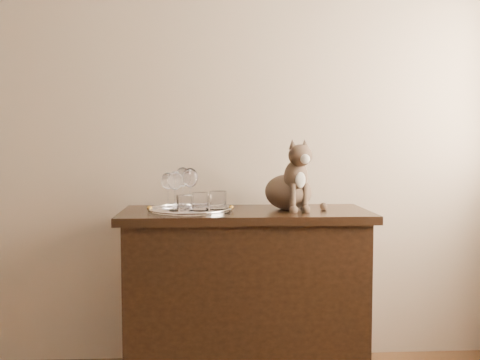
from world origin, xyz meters
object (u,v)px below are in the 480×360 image
object	(u,v)px
wine_glass_c	(175,191)
tumbler_c	(218,200)
wine_glass_a	(168,190)
sideboard	(245,296)
tray	(191,211)
tumbler_a	(200,202)
tumbler_b	(185,204)
wine_glass_d	(190,188)
cat	(288,174)
wine_glass_b	(183,188)

from	to	relation	value
wine_glass_c	tumbler_c	size ratio (longest dim) A/B	2.10
wine_glass_a	tumbler_c	xyz separation A→B (m)	(0.24, -0.08, -0.04)
sideboard	tumbler_c	distance (m)	0.50
tray	tumbler_a	xyz separation A→B (m)	(0.05, -0.04, 0.05)
tumbler_b	wine_glass_a	bearing A→B (deg)	114.16
wine_glass_a	wine_glass_d	xyz separation A→B (m)	(0.11, -0.04, 0.01)
sideboard	tumbler_b	xyz separation A→B (m)	(-0.29, -0.15, 0.47)
sideboard	tumbler_b	world-z (taller)	tumbler_b
wine_glass_a	tumbler_a	world-z (taller)	wine_glass_a
wine_glass_d	cat	distance (m)	0.49
wine_glass_d	tumbler_c	size ratio (longest dim) A/B	2.23
tumbler_c	cat	bearing A→B (deg)	9.25
tumbler_b	cat	size ratio (longest dim) A/B	0.24
tray	cat	xyz separation A→B (m)	(0.48, 0.06, 0.17)
tumbler_b	tumbler_c	size ratio (longest dim) A/B	0.93
wine_glass_a	tray	bearing A→B (deg)	-33.75
wine_glass_c	wine_glass_d	world-z (taller)	wine_glass_d
sideboard	wine_glass_d	size ratio (longest dim) A/B	6.02
wine_glass_a	wine_glass_c	bearing A→B (deg)	-67.53
tumbler_c	sideboard	bearing A→B (deg)	9.45
wine_glass_b	wine_glass_d	world-z (taller)	wine_glass_b
wine_glass_a	tumbler_b	xyz separation A→B (m)	(0.09, -0.20, -0.05)
sideboard	wine_glass_b	xyz separation A→B (m)	(-0.30, 0.05, 0.53)
tumbler_b	cat	distance (m)	0.55
wine_glass_d	cat	world-z (taller)	cat
tumbler_a	wine_glass_b	bearing A→B (deg)	129.36
tray	wine_glass_c	size ratio (longest dim) A/B	2.13
wine_glass_b	tumbler_c	size ratio (longest dim) A/B	2.25
wine_glass_c	tumbler_a	size ratio (longest dim) A/B	2.16
wine_glass_a	wine_glass_b	world-z (taller)	wine_glass_b
tray	wine_glass_c	bearing A→B (deg)	-159.66
tumbler_c	cat	distance (m)	0.37
wine_glass_a	tumbler_a	size ratio (longest dim) A/B	2.02
cat	wine_glass_b	bearing A→B (deg)	161.91
wine_glass_c	cat	bearing A→B (deg)	8.64
sideboard	tray	size ratio (longest dim) A/B	3.00
wine_glass_b	tumbler_a	distance (m)	0.15
wine_glass_c	tumbler_a	bearing A→B (deg)	-4.53
sideboard	wine_glass_a	world-z (taller)	wine_glass_a
wine_glass_b	wine_glass_c	size ratio (longest dim) A/B	1.07
sideboard	tumbler_b	distance (m)	0.57
wine_glass_b	wine_glass_d	xyz separation A→B (m)	(0.04, -0.04, -0.00)
wine_glass_b	tumbler_c	xyz separation A→B (m)	(0.17, -0.07, -0.06)
wine_glass_d	tumbler_a	distance (m)	0.10
tumbler_a	cat	xyz separation A→B (m)	(0.43, 0.09, 0.12)
sideboard	tumbler_b	size ratio (longest dim) A/B	14.37
wine_glass_b	tumbler_b	xyz separation A→B (m)	(0.02, -0.20, -0.06)
tray	tumbler_b	bearing A→B (deg)	-99.91
tumbler_a	tumbler_b	world-z (taller)	tumbler_a
tumbler_a	wine_glass_c	bearing A→B (deg)	175.47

